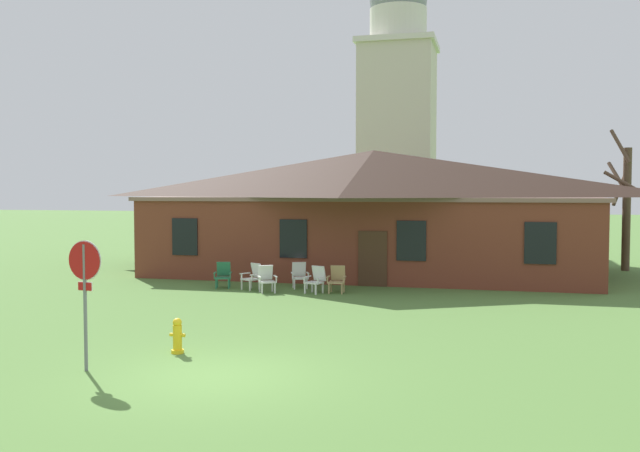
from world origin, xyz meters
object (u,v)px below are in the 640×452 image
(lawn_chair_right_end, at_px, (316,279))
(fire_hydrant, at_px, (177,336))
(lawn_chair_middle, at_px, (299,275))
(lawn_chair_far_side, at_px, (337,279))
(lawn_chair_by_porch, at_px, (223,274))
(lawn_chair_near_door, at_px, (253,276))
(stop_sign, at_px, (85,279))
(lawn_chair_left_end, at_px, (267,278))

(lawn_chair_right_end, bearing_deg, fire_hydrant, -94.48)
(lawn_chair_middle, xyz_separation_m, lawn_chair_far_side, (1.61, -0.78, 0.00))
(lawn_chair_by_porch, height_order, lawn_chair_near_door, same)
(stop_sign, xyz_separation_m, lawn_chair_right_end, (1.85, 11.25, -1.37))
(lawn_chair_near_door, bearing_deg, lawn_chair_right_end, -7.59)
(lawn_chair_near_door, height_order, fire_hydrant, lawn_chair_near_door)
(lawn_chair_near_door, relative_size, lawn_chair_middle, 1.00)
(lawn_chair_by_porch, distance_m, lawn_chair_right_end, 3.72)
(lawn_chair_near_door, relative_size, lawn_chair_left_end, 1.00)
(stop_sign, relative_size, lawn_chair_far_side, 2.75)
(lawn_chair_far_side, bearing_deg, lawn_chair_by_porch, 178.04)
(lawn_chair_far_side, distance_m, fire_hydrant, 9.83)
(lawn_chair_left_end, distance_m, fire_hydrant, 9.26)
(lawn_chair_left_end, height_order, lawn_chair_middle, same)
(stop_sign, distance_m, lawn_chair_far_side, 11.90)
(lawn_chair_left_end, bearing_deg, lawn_chair_far_side, 12.02)
(stop_sign, height_order, fire_hydrant, stop_sign)
(lawn_chair_middle, height_order, lawn_chair_far_side, same)
(lawn_chair_right_end, bearing_deg, stop_sign, -99.32)
(lawn_chair_middle, distance_m, lawn_chair_far_side, 1.79)
(lawn_chair_right_end, height_order, fire_hydrant, lawn_chair_right_end)
(lawn_chair_near_door, bearing_deg, lawn_chair_left_end, -38.18)
(lawn_chair_right_end, relative_size, lawn_chair_far_side, 1.00)
(lawn_chair_by_porch, relative_size, lawn_chair_middle, 1.00)
(lawn_chair_right_end, distance_m, lawn_chair_far_side, 0.76)
(lawn_chair_near_door, distance_m, lawn_chair_far_side, 3.17)
(lawn_chair_right_end, height_order, lawn_chair_far_side, same)
(lawn_chair_by_porch, distance_m, lawn_chair_left_end, 2.04)
(stop_sign, relative_size, lawn_chair_near_door, 2.75)
(stop_sign, bearing_deg, lawn_chair_right_end, 80.68)
(fire_hydrant, bearing_deg, stop_sign, -121.31)
(lawn_chair_far_side, bearing_deg, lawn_chair_middle, 154.19)
(lawn_chair_left_end, bearing_deg, lawn_chair_by_porch, 160.73)
(lawn_chair_by_porch, relative_size, lawn_chair_far_side, 1.00)
(lawn_chair_by_porch, xyz_separation_m, lawn_chair_far_side, (4.39, -0.15, 0.00))
(lawn_chair_far_side, bearing_deg, lawn_chair_left_end, -167.98)
(lawn_chair_by_porch, xyz_separation_m, lawn_chair_left_end, (1.93, -0.67, 0.00))
(stop_sign, bearing_deg, lawn_chair_near_door, 93.10)
(lawn_chair_left_end, relative_size, lawn_chair_far_side, 1.00)
(fire_hydrant, bearing_deg, lawn_chair_far_side, 81.59)
(fire_hydrant, bearing_deg, lawn_chair_right_end, 85.52)
(lawn_chair_middle, bearing_deg, fire_hydrant, -89.05)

